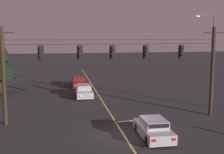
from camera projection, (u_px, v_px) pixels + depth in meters
The scene contains 14 objects.
ground_plane at pixel (124, 135), 21.35m from camera, with size 180.00×180.00×0.00m, color #28282B.
lane_centre_stripe at pixel (104, 103), 31.04m from camera, with size 0.14×60.00×0.01m, color #D1C64C.
stop_bar_paint at pixel (138, 121), 24.93m from camera, with size 3.40×0.36×0.01m, color silver.
signal_span_assembly at pixel (114, 72), 24.61m from camera, with size 19.13×0.32×7.71m.
traffic_light_leftmost at pixel (41, 53), 23.37m from camera, with size 0.48×0.41×1.22m.
traffic_light_left_inner at pixel (80, 52), 23.89m from camera, with size 0.48×0.41×1.22m.
traffic_light_centre at pixel (113, 52), 24.33m from camera, with size 0.48×0.41×1.22m.
traffic_light_right_inner at pixel (146, 52), 24.81m from camera, with size 0.48×0.41×1.22m.
traffic_light_rightmost at pixel (182, 51), 25.34m from camera, with size 0.48×0.41×1.22m.
car_waiting_near_lane at pixel (153, 129), 20.74m from camera, with size 1.80×4.33×1.39m.
car_oncoming_lead at pixel (84, 91), 34.14m from camera, with size 1.80×4.42×1.39m.
car_oncoming_trailing at pixel (79, 82), 40.42m from camera, with size 1.80×4.42×1.39m.
street_lamp_corner at pixel (210, 53), 28.59m from camera, with size 2.11×0.30×8.93m.
tree_verge_near at pixel (0, 60), 35.65m from camera, with size 4.22×4.22×6.75m.
Camera 1 is at (-4.35, -20.08, 7.18)m, focal length 48.27 mm.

